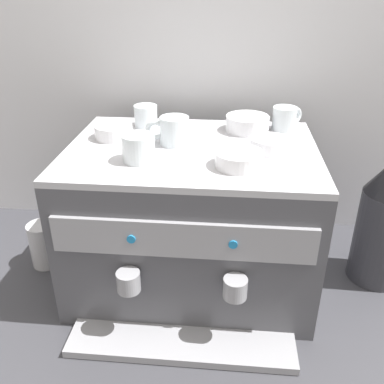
{
  "coord_description": "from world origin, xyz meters",
  "views": [
    {
      "loc": [
        0.1,
        -1.03,
        0.82
      ],
      "look_at": [
        0.0,
        0.0,
        0.28
      ],
      "focal_mm": 39.62,
      "sensor_mm": 36.0,
      "label": 1
    }
  ],
  "objects_px": {
    "ceramic_bowl_2": "(269,145)",
    "ceramic_bowl_3": "(114,132)",
    "ceramic_cup_0": "(173,131)",
    "ceramic_bowl_0": "(239,159)",
    "ceramic_bowl_1": "(247,124)",
    "ceramic_cup_1": "(146,116)",
    "milk_pitcher": "(44,244)",
    "ceramic_cup_2": "(138,147)",
    "espresso_machine": "(192,217)",
    "ceramic_cup_3": "(285,118)"
  },
  "relations": [
    {
      "from": "ceramic_cup_1",
      "to": "ceramic_bowl_0",
      "type": "bearing_deg",
      "value": -45.14
    },
    {
      "from": "ceramic_cup_3",
      "to": "ceramic_bowl_3",
      "type": "relative_size",
      "value": 0.89
    },
    {
      "from": "ceramic_cup_1",
      "to": "ceramic_cup_2",
      "type": "relative_size",
      "value": 0.91
    },
    {
      "from": "espresso_machine",
      "to": "ceramic_bowl_1",
      "type": "distance_m",
      "value": 0.31
    },
    {
      "from": "ceramic_bowl_1",
      "to": "espresso_machine",
      "type": "bearing_deg",
      "value": -134.4
    },
    {
      "from": "ceramic_cup_0",
      "to": "ceramic_bowl_1",
      "type": "xyz_separation_m",
      "value": [
        0.2,
        0.12,
        -0.02
      ]
    },
    {
      "from": "ceramic_cup_0",
      "to": "ceramic_cup_3",
      "type": "height_order",
      "value": "ceramic_cup_0"
    },
    {
      "from": "ceramic_cup_1",
      "to": "ceramic_bowl_2",
      "type": "height_order",
      "value": "ceramic_cup_1"
    },
    {
      "from": "ceramic_cup_3",
      "to": "ceramic_bowl_1",
      "type": "relative_size",
      "value": 0.74
    },
    {
      "from": "ceramic_bowl_0",
      "to": "milk_pitcher",
      "type": "bearing_deg",
      "value": 167.95
    },
    {
      "from": "ceramic_cup_2",
      "to": "espresso_machine",
      "type": "bearing_deg",
      "value": 37.72
    },
    {
      "from": "espresso_machine",
      "to": "ceramic_bowl_0",
      "type": "distance_m",
      "value": 0.28
    },
    {
      "from": "espresso_machine",
      "to": "ceramic_cup_3",
      "type": "xyz_separation_m",
      "value": [
        0.25,
        0.17,
        0.24
      ]
    },
    {
      "from": "ceramic_cup_1",
      "to": "ceramic_bowl_1",
      "type": "bearing_deg",
      "value": -3.14
    },
    {
      "from": "ceramic_bowl_2",
      "to": "ceramic_bowl_3",
      "type": "xyz_separation_m",
      "value": [
        -0.42,
        0.06,
        0.0
      ]
    },
    {
      "from": "espresso_machine",
      "to": "ceramic_cup_1",
      "type": "relative_size",
      "value": 6.41
    },
    {
      "from": "ceramic_cup_0",
      "to": "ceramic_cup_2",
      "type": "bearing_deg",
      "value": -119.8
    },
    {
      "from": "ceramic_bowl_1",
      "to": "ceramic_bowl_2",
      "type": "xyz_separation_m",
      "value": [
        0.05,
        -0.15,
        -0.0
      ]
    },
    {
      "from": "ceramic_cup_1",
      "to": "milk_pitcher",
      "type": "height_order",
      "value": "ceramic_cup_1"
    },
    {
      "from": "ceramic_cup_0",
      "to": "ceramic_bowl_2",
      "type": "height_order",
      "value": "ceramic_cup_0"
    },
    {
      "from": "ceramic_bowl_1",
      "to": "ceramic_bowl_2",
      "type": "height_order",
      "value": "ceramic_bowl_1"
    },
    {
      "from": "ceramic_bowl_1",
      "to": "ceramic_cup_0",
      "type": "bearing_deg",
      "value": -148.06
    },
    {
      "from": "ceramic_bowl_0",
      "to": "ceramic_bowl_3",
      "type": "bearing_deg",
      "value": 154.48
    },
    {
      "from": "ceramic_cup_3",
      "to": "ceramic_bowl_2",
      "type": "height_order",
      "value": "ceramic_cup_3"
    },
    {
      "from": "espresso_machine",
      "to": "milk_pitcher",
      "type": "xyz_separation_m",
      "value": [
        -0.46,
        0.02,
        -0.13
      ]
    },
    {
      "from": "ceramic_cup_2",
      "to": "ceramic_bowl_2",
      "type": "distance_m",
      "value": 0.33
    },
    {
      "from": "ceramic_bowl_2",
      "to": "ceramic_bowl_3",
      "type": "height_order",
      "value": "ceramic_bowl_3"
    },
    {
      "from": "espresso_machine",
      "to": "ceramic_bowl_1",
      "type": "bearing_deg",
      "value": 45.6
    },
    {
      "from": "ceramic_cup_0",
      "to": "ceramic_bowl_0",
      "type": "xyz_separation_m",
      "value": [
        0.17,
        -0.13,
        -0.02
      ]
    },
    {
      "from": "ceramic_bowl_1",
      "to": "ceramic_bowl_2",
      "type": "relative_size",
      "value": 1.24
    },
    {
      "from": "ceramic_cup_2",
      "to": "ceramic_bowl_1",
      "type": "xyz_separation_m",
      "value": [
        0.27,
        0.24,
        -0.01
      ]
    },
    {
      "from": "espresso_machine",
      "to": "ceramic_bowl_2",
      "type": "height_order",
      "value": "ceramic_bowl_2"
    },
    {
      "from": "espresso_machine",
      "to": "ceramic_bowl_3",
      "type": "relative_size",
      "value": 6.31
    },
    {
      "from": "espresso_machine",
      "to": "ceramic_bowl_0",
      "type": "relative_size",
      "value": 5.72
    },
    {
      "from": "espresso_machine",
      "to": "milk_pitcher",
      "type": "relative_size",
      "value": 4.6
    },
    {
      "from": "ceramic_bowl_3",
      "to": "ceramic_bowl_2",
      "type": "bearing_deg",
      "value": -7.83
    },
    {
      "from": "ceramic_cup_0",
      "to": "ceramic_bowl_2",
      "type": "relative_size",
      "value": 1.17
    },
    {
      "from": "ceramic_cup_0",
      "to": "ceramic_cup_2",
      "type": "distance_m",
      "value": 0.14
    },
    {
      "from": "espresso_machine",
      "to": "ceramic_cup_2",
      "type": "bearing_deg",
      "value": -142.28
    },
    {
      "from": "ceramic_bowl_0",
      "to": "ceramic_cup_0",
      "type": "bearing_deg",
      "value": 142.53
    },
    {
      "from": "ceramic_cup_0",
      "to": "ceramic_bowl_3",
      "type": "relative_size",
      "value": 1.13
    },
    {
      "from": "ceramic_cup_2",
      "to": "ceramic_cup_3",
      "type": "xyz_separation_m",
      "value": [
        0.37,
        0.26,
        0.0
      ]
    },
    {
      "from": "ceramic_bowl_1",
      "to": "ceramic_bowl_3",
      "type": "xyz_separation_m",
      "value": [
        -0.37,
        -0.09,
        -0.0
      ]
    },
    {
      "from": "ceramic_cup_2",
      "to": "ceramic_bowl_0",
      "type": "xyz_separation_m",
      "value": [
        0.24,
        -0.01,
        -0.02
      ]
    },
    {
      "from": "ceramic_bowl_1",
      "to": "milk_pitcher",
      "type": "distance_m",
      "value": 0.72
    },
    {
      "from": "ceramic_cup_1",
      "to": "ceramic_cup_0",
      "type": "bearing_deg",
      "value": -54.93
    },
    {
      "from": "ceramic_bowl_2",
      "to": "ceramic_bowl_3",
      "type": "distance_m",
      "value": 0.42
    },
    {
      "from": "ceramic_cup_3",
      "to": "ceramic_bowl_3",
      "type": "bearing_deg",
      "value": -166.48
    },
    {
      "from": "ceramic_cup_1",
      "to": "ceramic_cup_2",
      "type": "xyz_separation_m",
      "value": [
        0.03,
        -0.26,
        0.0
      ]
    },
    {
      "from": "ceramic_cup_0",
      "to": "ceramic_bowl_0",
      "type": "height_order",
      "value": "ceramic_cup_0"
    }
  ]
}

